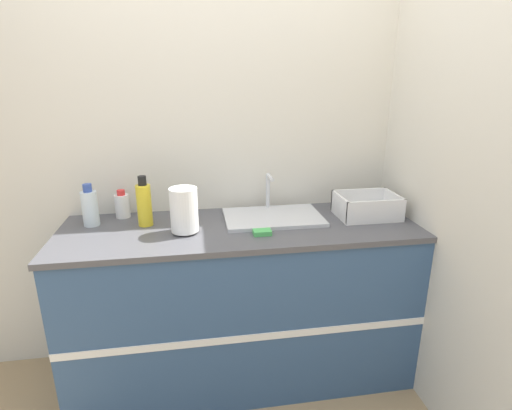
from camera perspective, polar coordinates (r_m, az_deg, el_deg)
The scene contains 11 objects.
ground_plane at distance 2.38m, azimuth -0.80°, elevation -27.20°, with size 12.00×12.00×0.00m, color tan.
wall_back at distance 2.34m, azimuth -3.27°, elevation 8.49°, with size 4.26×0.06×2.60m.
wall_right at distance 2.33m, azimuth 22.09°, elevation 7.16°, with size 0.06×2.61×2.60m.
counter_cabinet at distance 2.32m, azimuth -1.99°, elevation -13.69°, with size 1.89×0.64×0.93m.
sink at distance 2.21m, azimuth 2.41°, elevation -1.55°, with size 0.53×0.35×0.22m.
paper_towel_roll at distance 2.01m, azimuth -10.24°, elevation -0.76°, with size 0.14×0.14×0.23m.
dish_rack at distance 2.32m, azimuth 15.52°, elevation -0.51°, with size 0.33×0.25×0.13m.
bottle_yellow at distance 2.16m, azimuth -15.68°, elevation 0.16°, with size 0.08×0.08×0.27m.
bottle_white_spray at distance 2.34m, azimuth -18.57°, elevation -0.04°, with size 0.08×0.08×0.16m.
bottle_clear at distance 2.26m, azimuth -22.64°, elevation -0.31°, with size 0.08×0.08×0.23m.
sponge at distance 1.99m, azimuth 0.89°, elevation -3.92°, with size 0.09×0.06×0.02m.
Camera 1 is at (-0.24, -1.66, 1.69)m, focal length 28.00 mm.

